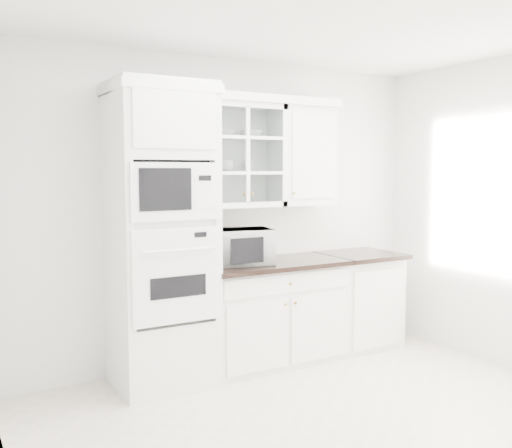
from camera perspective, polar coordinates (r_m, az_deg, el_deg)
ground at (r=4.05m, az=9.19°, el=-19.81°), size 4.00×3.50×0.01m
room_shell at (r=4.00m, az=5.69°, el=6.18°), size 4.00×3.50×2.70m
oven_column at (r=4.56m, az=-9.43°, el=-1.26°), size 0.76×0.68×2.40m
base_cabinet_run at (r=5.17m, az=1.48°, el=-8.72°), size 1.32×0.67×0.92m
extra_base_cabinet at (r=5.73m, az=10.13°, el=-7.37°), size 0.72×0.67×0.92m
upper_cabinet_glass at (r=5.01m, az=-1.76°, el=6.86°), size 0.80×0.33×0.90m
upper_cabinet_solid at (r=5.36m, az=4.67°, el=6.75°), size 0.55×0.33×0.90m
crown_molding at (r=4.97m, az=-2.73°, el=12.47°), size 2.14×0.38×0.07m
countertop_microwave at (r=4.89m, az=-1.63°, el=-2.25°), size 0.60×0.52×0.30m
bowl_a at (r=4.95m, az=-3.44°, el=9.06°), size 0.29×0.29×0.06m
bowl_b at (r=5.06m, az=-0.47°, el=8.99°), size 0.23×0.23×0.06m
cup_a at (r=4.97m, az=-2.99°, el=5.82°), size 0.15×0.15×0.10m
cup_b at (r=5.07m, az=-0.75°, el=5.78°), size 0.11×0.11×0.09m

